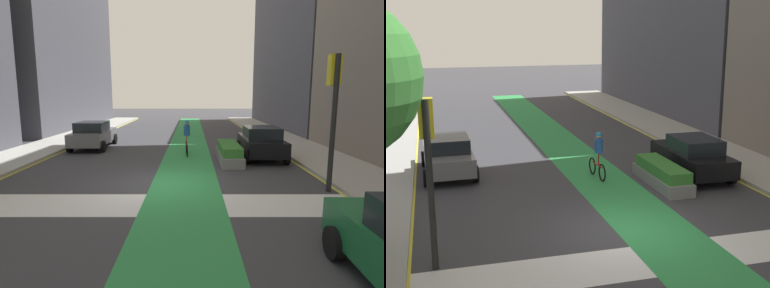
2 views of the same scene
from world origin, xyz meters
The scene contains 9 objects.
ground_plane centered at (0.00, 0.00, 0.00)m, with size 120.00×120.00×0.00m, color #38383D.
bike_lane_paint centered at (0.95, 0.00, 0.00)m, with size 2.40×60.00×0.01m, color #2D8C47.
crosswalk_band centered at (0.00, -2.00, 0.00)m, with size 12.00×1.80×0.01m, color silver.
curb_stripe_left centered at (-6.00, 0.00, 0.01)m, with size 0.16×60.00×0.01m, color yellow.
traffic_signal_near_left centered at (-5.33, -0.85, 2.96)m, with size 0.35×0.52×4.22m.
car_black_right_far centered at (4.63, 4.60, 0.80)m, with size 2.10×4.24×1.57m.
car_grey_left_far centered at (-4.67, 7.46, 0.80)m, with size 2.12×4.25×1.57m.
cyclist_in_lane centered at (0.92, 5.26, 0.97)m, with size 0.32×1.73×1.86m.
median_planter centered at (2.95, 3.77, 0.40)m, with size 0.98×3.47×0.85m.
Camera 2 is at (-5.20, -13.30, 5.92)m, focal length 48.71 mm.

